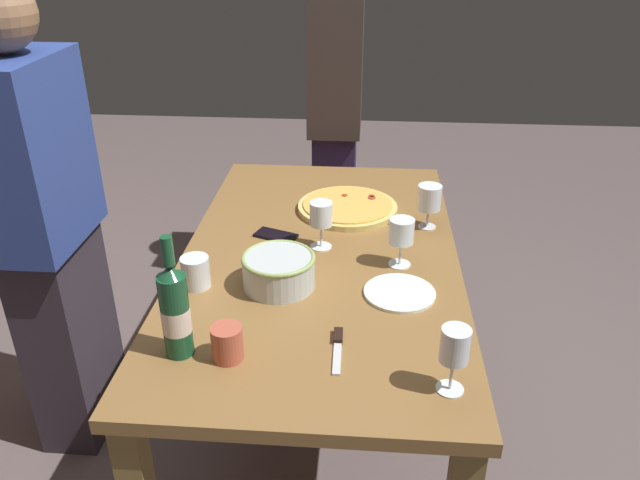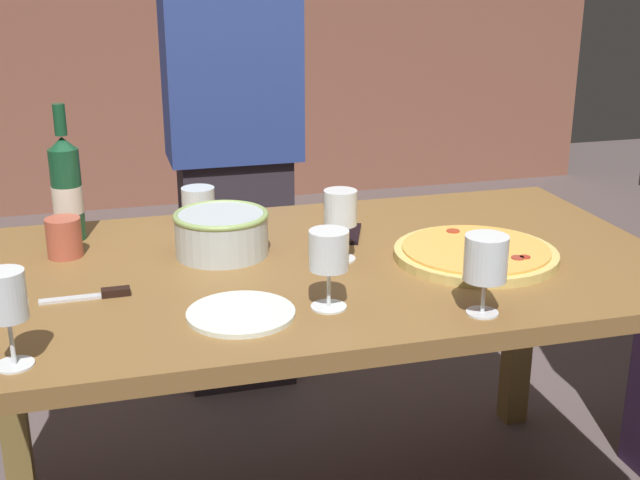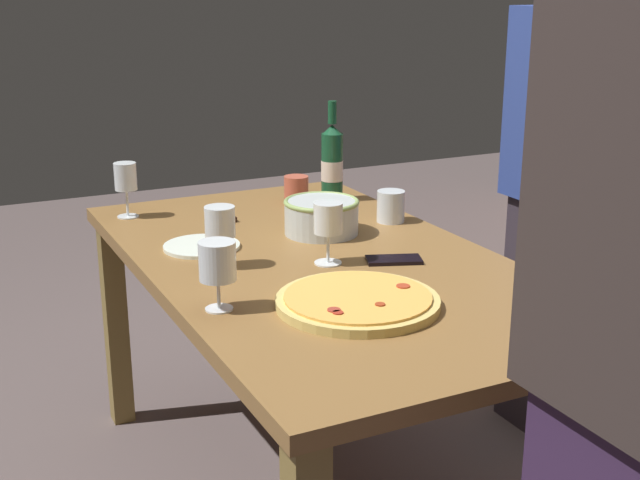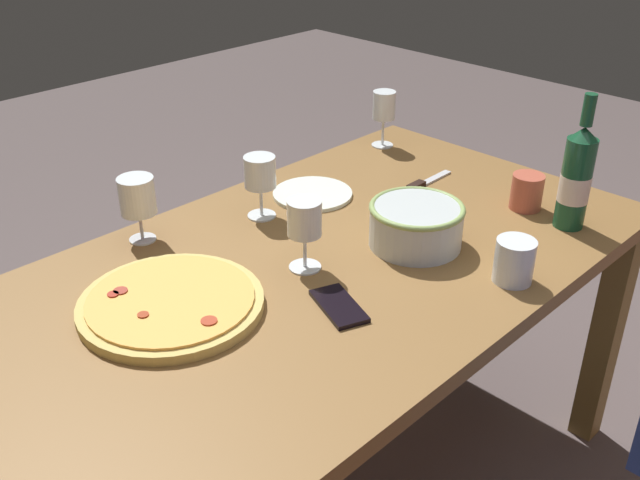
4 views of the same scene
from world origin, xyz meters
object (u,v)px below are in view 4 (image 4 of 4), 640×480
at_px(wine_bottle, 576,177).
at_px(cup_ceramic, 527,192).
at_px(serving_bowl, 416,223).
at_px(cell_phone, 339,306).
at_px(pizza_knife, 424,183).
at_px(wine_glass_far_left, 306,221).
at_px(dining_table, 320,295).
at_px(cup_amber, 514,261).
at_px(pizza, 171,303).
at_px(side_plate, 313,194).
at_px(wine_glass_far_right, 137,199).
at_px(wine_glass_near_pizza, 384,109).
at_px(wine_glass_by_bottle, 260,175).

distance_m(wine_bottle, cup_ceramic, 0.15).
distance_m(serving_bowl, cell_phone, 0.33).
bearing_deg(pizza_knife, wine_glass_far_left, 9.41).
relative_size(dining_table, serving_bowl, 7.27).
bearing_deg(cup_amber, wine_bottle, -173.06).
distance_m(dining_table, pizza, 0.37).
xyz_separation_m(pizza, wine_bottle, (-0.89, 0.39, 0.12)).
bearing_deg(side_plate, wine_glass_far_right, -13.90).
xyz_separation_m(wine_glass_near_pizza, wine_glass_far_left, (0.68, 0.36, -0.00)).
relative_size(serving_bowl, cup_amber, 2.29).
relative_size(wine_glass_far_right, cup_ceramic, 1.74).
height_order(side_plate, cell_phone, same).
xyz_separation_m(serving_bowl, wine_glass_far_right, (0.43, -0.47, 0.05)).
bearing_deg(pizza, dining_table, 167.57).
xyz_separation_m(dining_table, side_plate, (-0.23, -0.25, 0.10)).
xyz_separation_m(pizza, cup_ceramic, (-0.91, 0.26, 0.03)).
bearing_deg(cup_amber, serving_bowl, -85.14).
relative_size(wine_glass_by_bottle, wine_glass_far_left, 0.98).
distance_m(cup_amber, cell_phone, 0.39).
height_order(cup_ceramic, cell_phone, cup_ceramic).
distance_m(dining_table, wine_glass_near_pizza, 0.76).
xyz_separation_m(wine_glass_by_bottle, side_plate, (-0.17, 0.01, -0.11)).
distance_m(wine_glass_near_pizza, cup_amber, 0.82).
bearing_deg(side_plate, serving_bowl, 86.71).
relative_size(wine_glass_far_left, cup_ceramic, 1.79).
bearing_deg(serving_bowl, cup_amber, 94.86).
xyz_separation_m(wine_bottle, cup_amber, (0.32, 0.04, -0.08)).
bearing_deg(cup_ceramic, wine_bottle, 84.59).
distance_m(wine_bottle, side_plate, 0.66).
distance_m(wine_bottle, wine_glass_near_pizza, 0.67).
xyz_separation_m(cup_amber, side_plate, (0.00, -0.60, -0.04)).
bearing_deg(pizza_knife, side_plate, -32.44).
xyz_separation_m(wine_glass_by_bottle, pizza_knife, (-0.44, 0.17, -0.11)).
distance_m(dining_table, cell_phone, 0.22).
relative_size(dining_table, side_plate, 7.58).
height_order(wine_bottle, cell_phone, wine_bottle).
distance_m(serving_bowl, wine_glass_far_right, 0.64).
xyz_separation_m(wine_glass_by_bottle, wine_glass_far_right, (0.28, -0.11, -0.00)).
xyz_separation_m(wine_glass_far_right, pizza_knife, (-0.72, 0.28, -0.10)).
relative_size(cell_phone, pizza_knife, 0.80).
bearing_deg(cup_ceramic, cup_amber, 26.56).
xyz_separation_m(dining_table, pizza_knife, (-0.49, -0.08, 0.10)).
height_order(dining_table, wine_glass_far_right, wine_glass_far_right).
relative_size(wine_glass_near_pizza, cup_ceramic, 1.88).
height_order(wine_glass_by_bottle, pizza_knife, wine_glass_by_bottle).
bearing_deg(wine_glass_by_bottle, pizza, 24.31).
relative_size(pizza, cell_phone, 2.59).
distance_m(wine_glass_near_pizza, wine_glass_far_left, 0.77).
xyz_separation_m(dining_table, wine_glass_by_bottle, (-0.05, -0.26, 0.20)).
xyz_separation_m(wine_glass_far_right, cup_amber, (-0.45, 0.72, -0.06)).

